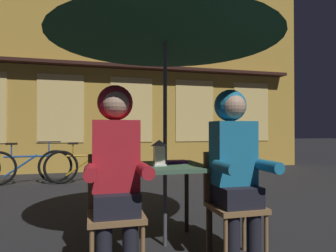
{
  "coord_description": "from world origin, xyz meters",
  "views": [
    {
      "loc": [
        -0.65,
        -2.62,
        1.06
      ],
      "look_at": [
        0.0,
        -0.11,
        1.09
      ],
      "focal_mm": 31.42,
      "sensor_mm": 36.0,
      "label": 1
    }
  ],
  "objects_px": {
    "chair_right": "(231,198)",
    "potted_plant": "(236,150)",
    "lantern": "(159,152)",
    "person_right_hooded": "(235,156)",
    "bicycle_third": "(88,165)",
    "book": "(176,162)",
    "bicycle_second": "(27,166)",
    "person_left_hooded": "(116,159)",
    "patio_umbrella": "(165,22)",
    "chair_left": "(115,205)",
    "cafe_table": "(165,176)"
  },
  "relations": [
    {
      "from": "chair_right",
      "to": "potted_plant",
      "type": "relative_size",
      "value": 0.95
    },
    {
      "from": "lantern",
      "to": "person_right_hooded",
      "type": "height_order",
      "value": "person_right_hooded"
    },
    {
      "from": "bicycle_third",
      "to": "book",
      "type": "distance_m",
      "value": 3.6
    },
    {
      "from": "bicycle_second",
      "to": "person_left_hooded",
      "type": "bearing_deg",
      "value": -71.23
    },
    {
      "from": "patio_umbrella",
      "to": "chair_left",
      "type": "distance_m",
      "value": 1.68
    },
    {
      "from": "person_right_hooded",
      "to": "chair_right",
      "type": "bearing_deg",
      "value": 90.0
    },
    {
      "from": "lantern",
      "to": "person_right_hooded",
      "type": "xyz_separation_m",
      "value": [
        0.55,
        -0.36,
        -0.01
      ]
    },
    {
      "from": "lantern",
      "to": "potted_plant",
      "type": "height_order",
      "value": "lantern"
    },
    {
      "from": "cafe_table",
      "to": "patio_umbrella",
      "type": "distance_m",
      "value": 1.42
    },
    {
      "from": "lantern",
      "to": "person_left_hooded",
      "type": "xyz_separation_m",
      "value": [
        -0.41,
        -0.36,
        -0.01
      ]
    },
    {
      "from": "bicycle_second",
      "to": "patio_umbrella",
      "type": "bearing_deg",
      "value": -62.97
    },
    {
      "from": "chair_left",
      "to": "patio_umbrella",
      "type": "bearing_deg",
      "value": 37.55
    },
    {
      "from": "lantern",
      "to": "bicycle_second",
      "type": "distance_m",
      "value": 4.17
    },
    {
      "from": "cafe_table",
      "to": "chair_left",
      "type": "height_order",
      "value": "chair_left"
    },
    {
      "from": "bicycle_third",
      "to": "chair_right",
      "type": "bearing_deg",
      "value": -72.99
    },
    {
      "from": "bicycle_second",
      "to": "potted_plant",
      "type": "relative_size",
      "value": 1.83
    },
    {
      "from": "person_left_hooded",
      "to": "bicycle_second",
      "type": "xyz_separation_m",
      "value": [
        -1.39,
        4.09,
        -0.5
      ]
    },
    {
      "from": "patio_umbrella",
      "to": "potted_plant",
      "type": "xyz_separation_m",
      "value": [
        2.91,
        4.18,
        -1.51
      ]
    },
    {
      "from": "bicycle_second",
      "to": "book",
      "type": "relative_size",
      "value": 8.4
    },
    {
      "from": "bicycle_second",
      "to": "bicycle_third",
      "type": "bearing_deg",
      "value": -4.15
    },
    {
      "from": "book",
      "to": "potted_plant",
      "type": "height_order",
      "value": "potted_plant"
    },
    {
      "from": "cafe_table",
      "to": "person_right_hooded",
      "type": "height_order",
      "value": "person_right_hooded"
    },
    {
      "from": "chair_right",
      "to": "lantern",
      "type": "bearing_deg",
      "value": 150.91
    },
    {
      "from": "person_left_hooded",
      "to": "person_right_hooded",
      "type": "distance_m",
      "value": 0.96
    },
    {
      "from": "chair_left",
      "to": "book",
      "type": "distance_m",
      "value": 0.83
    },
    {
      "from": "chair_right",
      "to": "book",
      "type": "bearing_deg",
      "value": 125.21
    },
    {
      "from": "patio_umbrella",
      "to": "person_right_hooded",
      "type": "bearing_deg",
      "value": -41.57
    },
    {
      "from": "potted_plant",
      "to": "person_left_hooded",
      "type": "bearing_deg",
      "value": -126.37
    },
    {
      "from": "bicycle_third",
      "to": "potted_plant",
      "type": "bearing_deg",
      "value": 9.33
    },
    {
      "from": "chair_right",
      "to": "bicycle_second",
      "type": "xyz_separation_m",
      "value": [
        -2.35,
        4.03,
        -0.14
      ]
    },
    {
      "from": "bicycle_third",
      "to": "potted_plant",
      "type": "xyz_separation_m",
      "value": [
        3.64,
        0.6,
        0.2
      ]
    },
    {
      "from": "patio_umbrella",
      "to": "chair_left",
      "type": "height_order",
      "value": "patio_umbrella"
    },
    {
      "from": "potted_plant",
      "to": "chair_left",
      "type": "bearing_deg",
      "value": -126.71
    },
    {
      "from": "chair_right",
      "to": "person_right_hooded",
      "type": "distance_m",
      "value": 0.36
    },
    {
      "from": "chair_left",
      "to": "person_right_hooded",
      "type": "bearing_deg",
      "value": -3.39
    },
    {
      "from": "bicycle_third",
      "to": "potted_plant",
      "type": "height_order",
      "value": "potted_plant"
    },
    {
      "from": "potted_plant",
      "to": "bicycle_second",
      "type": "bearing_deg",
      "value": -173.85
    },
    {
      "from": "cafe_table",
      "to": "book",
      "type": "height_order",
      "value": "book"
    },
    {
      "from": "person_right_hooded",
      "to": "bicycle_second",
      "type": "bearing_deg",
      "value": 119.87
    },
    {
      "from": "patio_umbrella",
      "to": "person_left_hooded",
      "type": "bearing_deg",
      "value": -138.43
    },
    {
      "from": "chair_left",
      "to": "bicycle_third",
      "type": "height_order",
      "value": "chair_left"
    },
    {
      "from": "lantern",
      "to": "chair_left",
      "type": "bearing_deg",
      "value": -143.28
    },
    {
      "from": "patio_umbrella",
      "to": "bicycle_second",
      "type": "relative_size",
      "value": 1.37
    },
    {
      "from": "lantern",
      "to": "bicycle_third",
      "type": "height_order",
      "value": "lantern"
    },
    {
      "from": "bicycle_second",
      "to": "bicycle_third",
      "type": "distance_m",
      "value": 1.14
    },
    {
      "from": "cafe_table",
      "to": "chair_right",
      "type": "relative_size",
      "value": 0.85
    },
    {
      "from": "patio_umbrella",
      "to": "bicycle_third",
      "type": "relative_size",
      "value": 1.38
    },
    {
      "from": "person_right_hooded",
      "to": "potted_plant",
      "type": "distance_m",
      "value": 5.22
    },
    {
      "from": "potted_plant",
      "to": "bicycle_third",
      "type": "bearing_deg",
      "value": -170.67
    },
    {
      "from": "person_right_hooded",
      "to": "potted_plant",
      "type": "relative_size",
      "value": 1.52
    }
  ]
}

